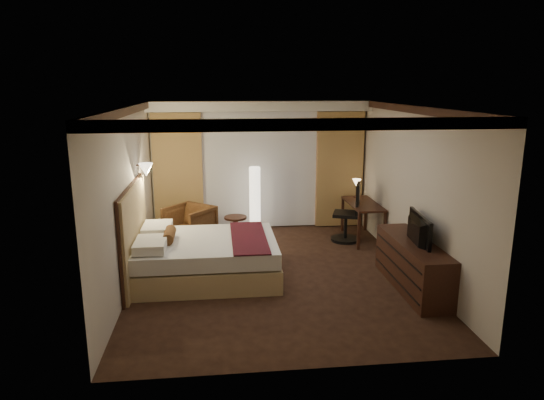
{
  "coord_description": "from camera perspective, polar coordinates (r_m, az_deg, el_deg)",
  "views": [
    {
      "loc": [
        -0.88,
        -7.38,
        3.02
      ],
      "look_at": [
        0.0,
        0.4,
        1.15
      ],
      "focal_mm": 32.0,
      "sensor_mm": 36.0,
      "label": 1
    }
  ],
  "objects": [
    {
      "name": "desk_lamp",
      "position": [
        10.14,
        9.9,
        1.27
      ],
      "size": [
        0.18,
        0.18,
        0.34
      ],
      "primitive_type": null,
      "color": "#FFD899",
      "rests_on": "desk"
    },
    {
      "name": "desk",
      "position": [
        9.81,
        10.59,
        -2.46
      ],
      "size": [
        0.55,
        1.3,
        0.75
      ],
      "primitive_type": null,
      "color": "black",
      "rests_on": "floor"
    },
    {
      "name": "bed",
      "position": [
        7.87,
        -7.59,
        -6.73
      ],
      "size": [
        2.21,
        1.73,
        0.65
      ],
      "primitive_type": null,
      "color": "white",
      "rests_on": "floor"
    },
    {
      "name": "curtain_right_drape",
      "position": [
        10.47,
        7.92,
        3.56
      ],
      "size": [
        1.0,
        0.14,
        2.45
      ],
      "primitive_type": "cube",
      "color": "tan",
      "rests_on": "back_wall"
    },
    {
      "name": "crown_molding",
      "position": [
        7.44,
        0.35,
        10.5
      ],
      "size": [
        4.5,
        5.5,
        0.12
      ],
      "primitive_type": null,
      "color": "black",
      "rests_on": "ceiling"
    },
    {
      "name": "floor",
      "position": [
        8.02,
        0.32,
        -8.68
      ],
      "size": [
        4.5,
        5.5,
        0.01
      ],
      "primitive_type": "cube",
      "color": "black",
      "rests_on": "ground"
    },
    {
      "name": "side_table",
      "position": [
        9.63,
        -4.29,
        -3.36
      ],
      "size": [
        0.45,
        0.45,
        0.49
      ],
      "primitive_type": null,
      "color": "black",
      "rests_on": "floor"
    },
    {
      "name": "dresser",
      "position": [
        7.66,
        16.21,
        -7.35
      ],
      "size": [
        0.5,
        1.91,
        0.74
      ],
      "primitive_type": null,
      "color": "black",
      "rests_on": "floor"
    },
    {
      "name": "floor_lamp",
      "position": [
        9.88,
        -2.02,
        -0.09
      ],
      "size": [
        0.3,
        0.3,
        1.42
      ],
      "primitive_type": null,
      "color": "white",
      "rests_on": "floor"
    },
    {
      "name": "armchair",
      "position": [
        9.57,
        -9.68,
        -2.63
      ],
      "size": [
        1.07,
        1.07,
        0.81
      ],
      "primitive_type": "imported",
      "rotation": [
        0.0,
        0.0,
        -0.7
      ],
      "color": "#432714",
      "rests_on": "floor"
    },
    {
      "name": "soffit",
      "position": [
        9.93,
        -1.39,
        11.0
      ],
      "size": [
        4.5,
        0.5,
        0.2
      ],
      "primitive_type": "cube",
      "color": "white",
      "rests_on": "ceiling"
    },
    {
      "name": "left_wall",
      "position": [
        7.69,
        -16.55,
        0.33
      ],
      "size": [
        0.02,
        5.5,
        2.7
      ],
      "primitive_type": "cube",
      "color": "beige",
      "rests_on": "floor"
    },
    {
      "name": "curtain_left_drape",
      "position": [
        10.18,
        -10.99,
        3.17
      ],
      "size": [
        1.0,
        0.14,
        2.45
      ],
      "primitive_type": "cube",
      "color": "tan",
      "rests_on": "back_wall"
    },
    {
      "name": "curtain_sheer",
      "position": [
        10.24,
        -1.43,
        3.47
      ],
      "size": [
        2.48,
        0.04,
        2.45
      ],
      "primitive_type": "cube",
      "color": "silver",
      "rests_on": "back_wall"
    },
    {
      "name": "television",
      "position": [
        7.45,
        16.32,
        -2.68
      ],
      "size": [
        0.66,
        1.03,
        0.13
      ],
      "primitive_type": "imported",
      "rotation": [
        0.0,
        0.0,
        1.46
      ],
      "color": "black",
      "rests_on": "dresser"
    },
    {
      "name": "wall_sconce",
      "position": [
        8.46,
        -14.61,
        3.47
      ],
      "size": [
        0.24,
        0.24,
        0.24
      ],
      "primitive_type": null,
      "color": "white",
      "rests_on": "left_wall"
    },
    {
      "name": "right_wall",
      "position": [
        8.19,
        16.17,
        1.13
      ],
      "size": [
        0.02,
        5.5,
        2.7
      ],
      "primitive_type": "cube",
      "color": "beige",
      "rests_on": "floor"
    },
    {
      "name": "office_chair",
      "position": [
        9.61,
        8.71,
        -1.39
      ],
      "size": [
        0.72,
        0.72,
        1.18
      ],
      "primitive_type": null,
      "rotation": [
        0.0,
        0.0,
        -0.34
      ],
      "color": "black",
      "rests_on": "floor"
    },
    {
      "name": "ceiling",
      "position": [
        7.44,
        0.35,
        10.97
      ],
      "size": [
        4.5,
        5.5,
        0.01
      ],
      "primitive_type": "cube",
      "color": "white",
      "rests_on": "back_wall"
    },
    {
      "name": "headboard",
      "position": [
        7.84,
        -15.89,
        -3.93
      ],
      "size": [
        0.12,
        2.03,
        1.5
      ],
      "primitive_type": null,
      "color": "tan",
      "rests_on": "floor"
    },
    {
      "name": "back_wall",
      "position": [
        10.31,
        -1.47,
        4.1
      ],
      "size": [
        4.5,
        0.02,
        2.7
      ],
      "primitive_type": "cube",
      "color": "beige",
      "rests_on": "floor"
    }
  ]
}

